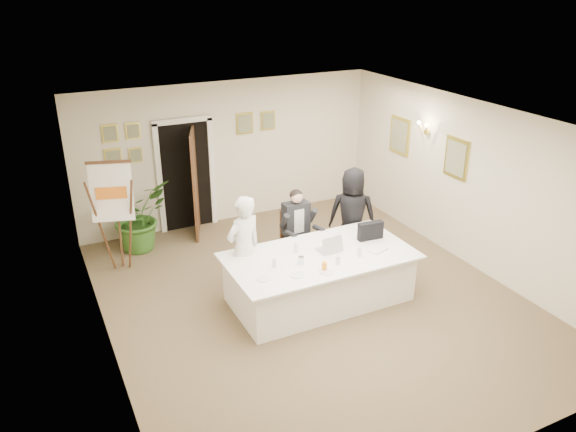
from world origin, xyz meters
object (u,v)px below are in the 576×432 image
(seated_man, at_px, (297,228))
(standing_man, at_px, (244,249))
(conference_table, at_px, (319,277))
(oj_glass, at_px, (324,266))
(flip_chart, at_px, (117,222))
(standing_woman, at_px, (352,215))
(potted_palm, at_px, (137,216))
(laptop, at_px, (329,242))
(laptop_bag, at_px, (370,231))
(steel_jug, at_px, (301,260))
(paper_stack, at_px, (377,249))

(seated_man, relative_size, standing_man, 0.82)
(conference_table, distance_m, oj_glass, 0.66)
(flip_chart, relative_size, standing_woman, 1.15)
(potted_palm, xyz_separation_m, laptop, (2.29, -2.91, 0.28))
(seated_man, bearing_deg, standing_woman, -5.90)
(conference_table, xyz_separation_m, standing_man, (-0.99, 0.56, 0.45))
(standing_man, bearing_deg, potted_palm, -82.98)
(flip_chart, relative_size, standing_man, 1.13)
(flip_chart, distance_m, standing_man, 2.34)
(seated_man, xyz_separation_m, potted_palm, (-2.29, 1.85, -0.07))
(laptop_bag, relative_size, oj_glass, 3.16)
(seated_man, distance_m, potted_palm, 2.95)
(conference_table, height_order, steel_jug, steel_jug)
(potted_palm, bearing_deg, steel_jug, -61.19)
(conference_table, relative_size, standing_woman, 1.69)
(seated_man, relative_size, oj_glass, 10.72)
(flip_chart, xyz_separation_m, laptop, (2.74, -2.22, 0.03))
(flip_chart, xyz_separation_m, standing_woman, (3.71, -1.35, -0.05))
(seated_man, distance_m, laptop, 1.08)
(paper_stack, relative_size, oj_glass, 2.19)
(laptop_bag, bearing_deg, standing_woman, 81.98)
(laptop_bag, distance_m, steel_jug, 1.38)
(seated_man, distance_m, standing_woman, 0.99)
(seated_man, xyz_separation_m, paper_stack, (0.66, -1.40, 0.09))
(steel_jug, bearing_deg, paper_stack, -6.05)
(standing_woman, bearing_deg, standing_man, 44.10)
(flip_chart, bearing_deg, standing_man, -48.49)
(laptop_bag, bearing_deg, oj_glass, -148.83)
(conference_table, height_order, oj_glass, oj_glass)
(flip_chart, distance_m, standing_woman, 3.95)
(conference_table, xyz_separation_m, paper_stack, (0.86, -0.25, 0.40))
(standing_man, height_order, steel_jug, standing_man)
(paper_stack, height_order, steel_jug, steel_jug)
(laptop, bearing_deg, conference_table, -161.53)
(standing_man, height_order, standing_woman, standing_man)
(laptop, height_order, paper_stack, laptop)
(seated_man, xyz_separation_m, laptop, (-0.00, -1.06, 0.22))
(standing_man, bearing_deg, flip_chart, -65.74)
(potted_palm, bearing_deg, paper_stack, -47.76)
(flip_chart, relative_size, potted_palm, 1.51)
(conference_table, distance_m, seated_man, 1.20)
(flip_chart, height_order, laptop_bag, flip_chart)
(standing_woman, distance_m, laptop, 1.30)
(standing_man, xyz_separation_m, potted_palm, (-1.10, 2.44, -0.21))
(standing_woman, height_order, oj_glass, standing_woman)
(paper_stack, bearing_deg, laptop_bag, 72.57)
(potted_palm, bearing_deg, oj_glass, -60.94)
(conference_table, distance_m, standing_woman, 1.57)
(seated_man, height_order, standing_man, standing_man)
(flip_chart, height_order, potted_palm, flip_chart)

